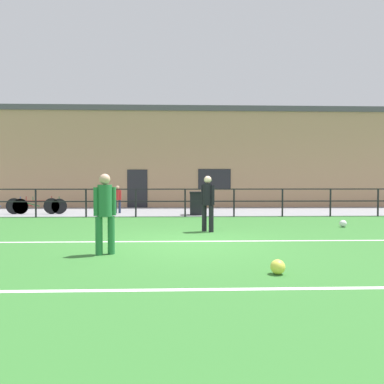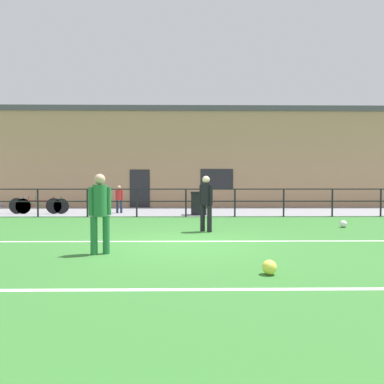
# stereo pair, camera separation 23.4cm
# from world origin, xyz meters

# --- Properties ---
(ground) EXTENTS (60.00, 44.00, 0.04)m
(ground) POSITION_xyz_m (0.00, 0.00, -0.02)
(ground) COLOR #33702D
(field_line_touchline) EXTENTS (36.00, 0.11, 0.00)m
(field_line_touchline) POSITION_xyz_m (0.00, 0.17, 0.00)
(field_line_touchline) COLOR white
(field_line_touchline) RESTS_ON ground
(field_line_hash) EXTENTS (36.00, 0.11, 0.00)m
(field_line_hash) POSITION_xyz_m (0.00, -3.53, 0.00)
(field_line_hash) COLOR white
(field_line_hash) RESTS_ON ground
(pavement_strip) EXTENTS (48.00, 5.00, 0.02)m
(pavement_strip) POSITION_xyz_m (0.00, 8.50, 0.01)
(pavement_strip) COLOR gray
(pavement_strip) RESTS_ON ground
(perimeter_fence) EXTENTS (36.07, 0.07, 1.15)m
(perimeter_fence) POSITION_xyz_m (0.00, 6.00, 0.75)
(perimeter_fence) COLOR black
(perimeter_fence) RESTS_ON ground
(clubhouse_facade) EXTENTS (28.00, 2.56, 5.62)m
(clubhouse_facade) POSITION_xyz_m (-0.00, 12.20, 2.82)
(clubhouse_facade) COLOR tan
(clubhouse_facade) RESTS_ON ground
(player_goalkeeper) EXTENTS (0.36, 0.31, 1.59)m
(player_goalkeeper) POSITION_xyz_m (0.59, 1.75, 0.90)
(player_goalkeeper) COLOR black
(player_goalkeeper) RESTS_ON ground
(player_striker) EXTENTS (0.41, 0.28, 1.58)m
(player_striker) POSITION_xyz_m (-1.65, -1.26, 0.90)
(player_striker) COLOR #237038
(player_striker) RESTS_ON ground
(soccer_ball_match) EXTENTS (0.23, 0.23, 0.23)m
(soccer_ball_match) POSITION_xyz_m (1.32, -2.80, 0.11)
(soccer_ball_match) COLOR #E5E04C
(soccer_ball_match) RESTS_ON ground
(soccer_ball_spare) EXTENTS (0.22, 0.22, 0.22)m
(soccer_ball_spare) POSITION_xyz_m (4.92, 2.62, 0.11)
(soccer_ball_spare) COLOR white
(soccer_ball_spare) RESTS_ON ground
(spectator_child) EXTENTS (0.34, 0.22, 1.24)m
(spectator_child) POSITION_xyz_m (-3.02, 7.56, 0.72)
(spectator_child) COLOR #232D4C
(spectator_child) RESTS_ON pavement_strip
(bicycle_parked_0) EXTENTS (2.31, 0.04, 0.76)m
(bicycle_parked_0) POSITION_xyz_m (-7.98, 7.20, 0.37)
(bicycle_parked_0) COLOR black
(bicycle_parked_0) RESTS_ON pavement_strip
(bicycle_parked_1) EXTENTS (2.34, 0.04, 0.77)m
(bicycle_parked_1) POSITION_xyz_m (-6.33, 7.20, 0.37)
(bicycle_parked_1) COLOR black
(bicycle_parked_1) RESTS_ON pavement_strip
(bicycle_parked_2) EXTENTS (2.31, 0.04, 0.78)m
(bicycle_parked_2) POSITION_xyz_m (-6.63, 7.20, 0.38)
(bicycle_parked_2) COLOR black
(bicycle_parked_2) RESTS_ON pavement_strip
(trash_bin_0) EXTENTS (0.68, 0.58, 0.99)m
(trash_bin_0) POSITION_xyz_m (0.54, 6.65, 0.52)
(trash_bin_0) COLOR black
(trash_bin_0) RESTS_ON pavement_strip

